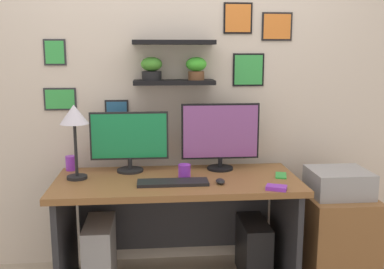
% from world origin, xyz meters
% --- Properties ---
extents(back_wall_assembly, '(4.40, 0.24, 2.70)m').
position_xyz_m(back_wall_assembly, '(0.00, 0.44, 1.35)').
color(back_wall_assembly, beige).
rests_on(back_wall_assembly, ground).
extents(desk, '(1.57, 0.68, 0.75)m').
position_xyz_m(desk, '(0.00, 0.05, 0.54)').
color(desk, brown).
rests_on(desk, ground).
extents(monitor_left, '(0.53, 0.18, 0.41)m').
position_xyz_m(monitor_left, '(-0.31, 0.22, 0.97)').
color(monitor_left, black).
rests_on(monitor_left, desk).
extents(monitor_right, '(0.54, 0.18, 0.46)m').
position_xyz_m(monitor_right, '(0.31, 0.22, 0.99)').
color(monitor_right, black).
rests_on(monitor_right, desk).
extents(keyboard, '(0.44, 0.14, 0.02)m').
position_xyz_m(keyboard, '(-0.03, -0.11, 0.76)').
color(keyboard, black).
rests_on(keyboard, desk).
extents(computer_mouse, '(0.06, 0.09, 0.03)m').
position_xyz_m(computer_mouse, '(0.26, -0.13, 0.77)').
color(computer_mouse, black).
rests_on(computer_mouse, desk).
extents(desk_lamp, '(0.18, 0.18, 0.48)m').
position_xyz_m(desk_lamp, '(-0.64, 0.06, 1.13)').
color(desk_lamp, black).
rests_on(desk_lamp, desk).
extents(cell_phone, '(0.11, 0.15, 0.01)m').
position_xyz_m(cell_phone, '(0.68, -0.00, 0.76)').
color(cell_phone, green).
rests_on(cell_phone, desk).
extents(coffee_mug, '(0.08, 0.08, 0.09)m').
position_xyz_m(coffee_mug, '(0.05, 0.02, 0.80)').
color(coffee_mug, purple).
rests_on(coffee_mug, desk).
extents(pen_cup, '(0.07, 0.07, 0.10)m').
position_xyz_m(pen_cup, '(-0.72, 0.28, 0.80)').
color(pen_cup, purple).
rests_on(pen_cup, desk).
extents(scissors_tray, '(0.14, 0.12, 0.02)m').
position_xyz_m(scissors_tray, '(0.57, -0.28, 0.76)').
color(scissors_tray, purple).
rests_on(scissors_tray, desk).
extents(drawer_cabinet, '(0.44, 0.50, 0.62)m').
position_xyz_m(drawer_cabinet, '(1.07, -0.02, 0.31)').
color(drawer_cabinet, brown).
rests_on(drawer_cabinet, ground).
extents(printer, '(0.38, 0.34, 0.17)m').
position_xyz_m(printer, '(1.07, -0.02, 0.70)').
color(printer, '#9E9EA3').
rests_on(printer, drawer_cabinet).
extents(computer_tower_left, '(0.18, 0.40, 0.48)m').
position_xyz_m(computer_tower_left, '(-0.51, -0.02, 0.24)').
color(computer_tower_left, '#99999E').
rests_on(computer_tower_left, ground).
extents(computer_tower_right, '(0.18, 0.40, 0.40)m').
position_xyz_m(computer_tower_right, '(0.53, 0.09, 0.20)').
color(computer_tower_right, black).
rests_on(computer_tower_right, ground).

